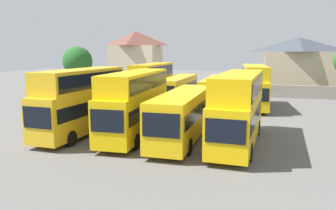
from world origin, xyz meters
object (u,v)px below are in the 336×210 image
(tree_behind_wall, at_px, (78,61))
(bus_8, at_px, (254,84))
(bus_5, at_px, (152,81))
(house_terrace_left, at_px, (136,60))
(bus_2, at_px, (135,101))
(bus_7, at_px, (217,90))
(bus_3, at_px, (183,113))
(bus_6, at_px, (178,89))
(house_terrace_centre, at_px, (298,65))
(bus_4, at_px, (239,105))
(bus_1, at_px, (81,98))

(tree_behind_wall, bearing_deg, bus_8, -14.40)
(bus_5, bearing_deg, house_terrace_left, -152.69)
(bus_2, xyz_separation_m, bus_7, (4.42, 15.77, -0.87))
(bus_5, distance_m, house_terrace_left, 16.79)
(bus_8, bearing_deg, bus_3, -21.96)
(house_terrace_left, distance_m, tree_behind_wall, 10.46)
(tree_behind_wall, bearing_deg, bus_5, -25.11)
(bus_2, height_order, bus_6, bus_2)
(bus_7, distance_m, house_terrace_centre, 19.46)
(house_terrace_left, relative_size, tree_behind_wall, 1.36)
(bus_7, height_order, house_terrace_centre, house_terrace_centre)
(bus_3, distance_m, bus_6, 16.02)
(bus_3, bearing_deg, tree_behind_wall, -135.52)
(bus_6, bearing_deg, house_terrace_centre, 137.68)
(tree_behind_wall, bearing_deg, bus_4, -41.59)
(bus_4, bearing_deg, tree_behind_wall, -127.60)
(bus_3, bearing_deg, house_terrace_left, -153.20)
(bus_7, relative_size, tree_behind_wall, 1.62)
(bus_1, xyz_separation_m, tree_behind_wall, (-13.58, 23.05, 2.07))
(bus_7, bearing_deg, bus_3, -1.86)
(bus_2, xyz_separation_m, bus_5, (-3.70, 15.99, -0.00))
(bus_7, height_order, bus_8, bus_8)
(bus_2, xyz_separation_m, house_terrace_left, (-11.34, 30.77, 2.23))
(bus_1, relative_size, bus_7, 0.87)
(bus_4, relative_size, bus_7, 0.95)
(bus_2, bearing_deg, bus_6, 179.64)
(bus_2, xyz_separation_m, tree_behind_wall, (-17.93, 22.65, 2.15))
(bus_3, relative_size, bus_7, 0.99)
(bus_6, height_order, bus_8, bus_8)
(bus_5, bearing_deg, bus_7, 88.47)
(bus_1, xyz_separation_m, bus_2, (4.35, 0.39, -0.09))
(bus_3, height_order, bus_8, bus_8)
(house_terrace_left, bearing_deg, bus_4, -58.29)
(bus_8, distance_m, house_terrace_centre, 17.34)
(bus_3, xyz_separation_m, bus_5, (-7.45, 15.88, 0.79))
(bus_1, distance_m, bus_7, 18.41)
(bus_6, xyz_separation_m, house_terrace_centre, (15.39, 16.27, 2.45))
(bus_6, bearing_deg, house_terrace_left, -142.96)
(bus_4, relative_size, bus_8, 1.08)
(bus_5, bearing_deg, house_terrace_centre, 130.23)
(bus_5, bearing_deg, bus_4, 35.40)
(bus_4, relative_size, house_terrace_left, 1.13)
(house_terrace_left, bearing_deg, house_terrace_centre, 2.37)
(bus_3, bearing_deg, house_terrace_centre, 161.00)
(bus_5, bearing_deg, tree_behind_wall, -115.12)
(bus_8, bearing_deg, bus_1, -43.31)
(bus_4, height_order, house_terrace_left, house_terrace_left)
(bus_3, xyz_separation_m, bus_4, (4.02, -0.26, 0.81))
(bus_4, xyz_separation_m, bus_7, (-3.36, 15.93, -0.88))
(bus_5, xyz_separation_m, tree_behind_wall, (-14.23, 6.67, 2.15))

